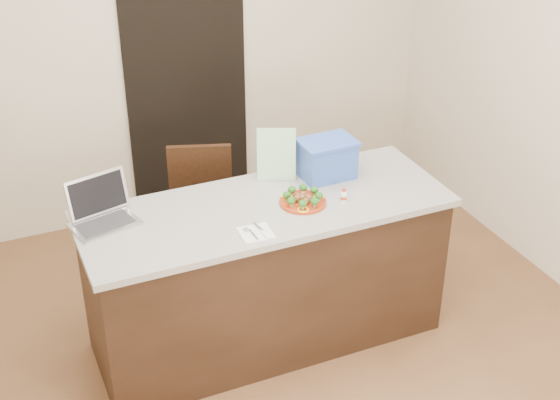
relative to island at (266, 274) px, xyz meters
name	(u,v)px	position (x,y,z in m)	size (l,w,h in m)	color
ground	(284,361)	(0.00, -0.25, -0.46)	(4.00, 4.00, 0.00)	brown
room_shell	(284,103)	(0.00, -0.25, 1.16)	(4.00, 4.00, 4.00)	white
doorway	(187,84)	(0.10, 1.73, 0.54)	(0.90, 0.02, 2.00)	black
island	(266,274)	(0.00, 0.00, 0.00)	(2.06, 0.76, 0.92)	black
plate	(303,202)	(0.20, -0.06, 0.47)	(0.26, 0.26, 0.02)	#9A2C0E
meatballs	(303,198)	(0.20, -0.06, 0.49)	(0.10, 0.10, 0.04)	brown
broccoli	(303,195)	(0.20, -0.06, 0.51)	(0.21, 0.21, 0.04)	#184813
pepper_rings	(303,200)	(0.20, -0.06, 0.48)	(0.22, 0.24, 0.01)	yellow
napkin	(256,233)	(-0.16, -0.25, 0.46)	(0.17, 0.17, 0.01)	silver
fork	(252,232)	(-0.18, -0.24, 0.47)	(0.03, 0.14, 0.00)	#BABABF
knife	(262,232)	(-0.13, -0.27, 0.47)	(0.03, 0.17, 0.01)	silver
yogurt_bottle	(344,196)	(0.41, -0.13, 0.49)	(0.04, 0.04, 0.07)	white
laptop	(101,210)	(-0.86, 0.20, 0.52)	(0.38, 0.34, 0.24)	#B0B0B5
leaflet	(276,155)	(0.18, 0.26, 0.62)	(0.22, 0.00, 0.32)	white
blue_box	(327,158)	(0.46, 0.17, 0.57)	(0.33, 0.24, 0.23)	#3053B0
chair	(207,208)	(-0.10, 0.75, 0.06)	(0.52, 0.53, 0.93)	#321B0F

